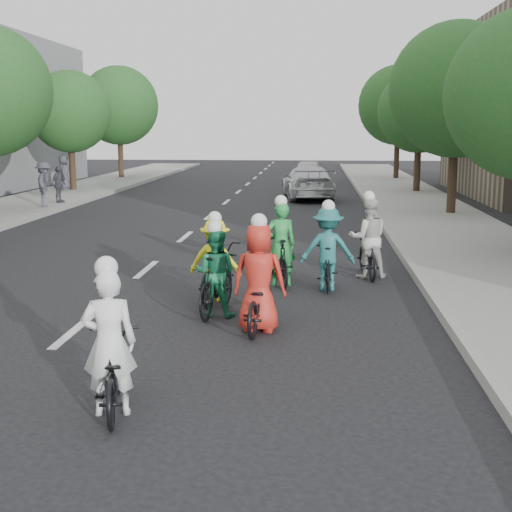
# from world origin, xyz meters

# --- Properties ---
(ground) EXTENTS (120.00, 120.00, 0.00)m
(ground) POSITION_xyz_m (0.00, 0.00, 0.00)
(ground) COLOR black
(ground) RESTS_ON ground
(sidewalk_right) EXTENTS (4.00, 80.00, 0.15)m
(sidewalk_right) POSITION_xyz_m (8.00, 10.00, 0.07)
(sidewalk_right) COLOR gray
(sidewalk_right) RESTS_ON ground
(curb_right) EXTENTS (0.18, 80.00, 0.18)m
(curb_right) POSITION_xyz_m (6.05, 10.00, 0.09)
(curb_right) COLOR #999993
(curb_right) RESTS_ON ground
(tree_l_4) EXTENTS (4.00, 4.00, 5.97)m
(tree_l_4) POSITION_xyz_m (-8.20, 24.00, 3.96)
(tree_l_4) COLOR black
(tree_l_4) RESTS_ON ground
(tree_l_5) EXTENTS (4.80, 4.80, 6.93)m
(tree_l_5) POSITION_xyz_m (-8.20, 33.00, 4.52)
(tree_l_5) COLOR black
(tree_l_5) RESTS_ON ground
(tree_r_1) EXTENTS (4.80, 4.80, 6.93)m
(tree_r_1) POSITION_xyz_m (8.80, 15.60, 4.52)
(tree_r_1) COLOR black
(tree_r_1) RESTS_ON ground
(tree_r_2) EXTENTS (4.00, 4.00, 5.97)m
(tree_r_2) POSITION_xyz_m (8.80, 24.60, 3.96)
(tree_r_2) COLOR black
(tree_r_2) RESTS_ON ground
(tree_r_3) EXTENTS (4.80, 4.80, 6.93)m
(tree_r_3) POSITION_xyz_m (8.80, 33.60, 4.52)
(tree_r_3) COLOR black
(tree_r_3) RESTS_ON ground
(cyclist_0) EXTENTS (0.91, 1.84, 1.90)m
(cyclist_0) POSITION_xyz_m (2.96, 0.31, 0.66)
(cyclist_0) COLOR black
(cyclist_0) RESTS_ON ground
(cyclist_1) EXTENTS (0.91, 1.74, 1.83)m
(cyclist_1) POSITION_xyz_m (1.54, -3.17, 0.59)
(cyclist_1) COLOR black
(cyclist_1) RESTS_ON ground
(cyclist_2) EXTENTS (0.78, 1.70, 1.87)m
(cyclist_2) POSITION_xyz_m (3.15, 3.67, 0.65)
(cyclist_2) COLOR black
(cyclist_2) RESTS_ON ground
(cyclist_3) EXTENTS (1.07, 2.05, 1.69)m
(cyclist_3) POSITION_xyz_m (1.99, 2.28, 0.62)
(cyclist_3) COLOR black
(cyclist_3) RESTS_ON ground
(cyclist_4) EXTENTS (0.83, 1.85, 1.66)m
(cyclist_4) POSITION_xyz_m (2.14, 1.19, 0.63)
(cyclist_4) COLOR black
(cyclist_4) RESTS_ON ground
(cyclist_5) EXTENTS (0.91, 1.83, 1.89)m
(cyclist_5) POSITION_xyz_m (4.99, 4.61, 0.67)
(cyclist_5) COLOR black
(cyclist_5) RESTS_ON ground
(cyclist_6) EXTENTS (1.08, 1.50, 1.82)m
(cyclist_6) POSITION_xyz_m (4.10, 3.30, 0.71)
(cyclist_6) COLOR black
(cyclist_6) RESTS_ON ground
(follow_car_lead) EXTENTS (2.68, 5.31, 1.48)m
(follow_car_lead) POSITION_xyz_m (3.52, 21.74, 0.74)
(follow_car_lead) COLOR silver
(follow_car_lead) RESTS_ON ground
(follow_car_trail) EXTENTS (1.86, 4.09, 1.36)m
(follow_car_trail) POSITION_xyz_m (3.49, 31.10, 0.68)
(follow_car_trail) COLOR silver
(follow_car_trail) RESTS_ON ground
(spectator_0) EXTENTS (0.95, 1.28, 1.76)m
(spectator_0) POSITION_xyz_m (-6.66, 16.21, 1.03)
(spectator_0) COLOR #454551
(spectator_0) RESTS_ON sidewalk_left
(spectator_1) EXTENTS (0.57, 0.94, 1.50)m
(spectator_1) POSITION_xyz_m (-6.68, 17.81, 0.90)
(spectator_1) COLOR #4C4B57
(spectator_1) RESTS_ON sidewalk_left
(spectator_2) EXTENTS (0.71, 0.94, 1.73)m
(spectator_2) POSITION_xyz_m (-8.50, 23.62, 1.01)
(spectator_2) COLOR #46444F
(spectator_2) RESTS_ON sidewalk_left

